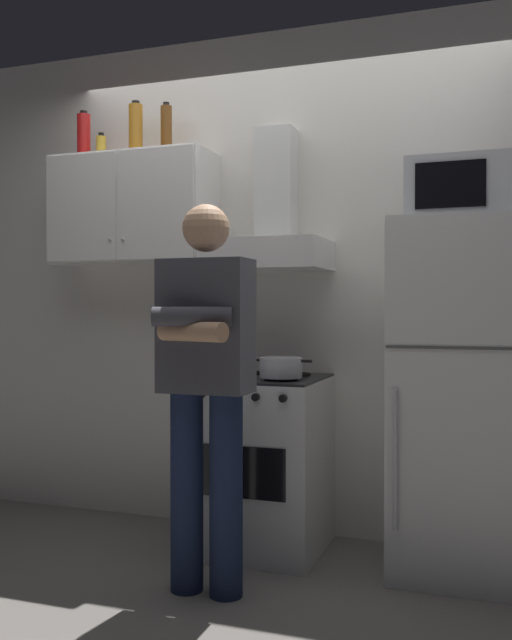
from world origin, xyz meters
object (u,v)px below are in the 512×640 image
(upper_cabinet, at_px, (133,210))
(bottle_beer_brown, at_px, (166,129))
(stove_oven, at_px, (263,462))
(person_standing, at_px, (205,380))
(bottle_spice_jar, at_px, (101,146))
(microwave, at_px, (462,191))
(cooking_pot, at_px, (281,367))
(refrigerator, at_px, (461,397))
(bottle_soda_red, at_px, (84,136))
(bottle_liquor_amber, at_px, (136,129))
(range_hood, at_px, (271,232))

(upper_cabinet, bearing_deg, bottle_beer_brown, 4.58)
(stove_oven, relative_size, person_standing, 0.53)
(bottle_spice_jar, bearing_deg, microwave, -2.22)
(person_standing, height_order, bottle_beer_brown, bottle_beer_brown)
(microwave, height_order, cooking_pot, microwave)
(stove_oven, relative_size, microwave, 1.82)
(upper_cabinet, distance_m, refrigerator, 2.00)
(upper_cabinet, relative_size, bottle_soda_red, 3.40)
(refrigerator, xyz_separation_m, bottle_liquor_amber, (-1.73, 0.12, 1.39))
(range_hood, xyz_separation_m, microwave, (0.95, -0.11, 0.14))
(stove_oven, xyz_separation_m, bottle_spice_jar, (-0.98, 0.09, 1.68))
(stove_oven, height_order, refrigerator, refrigerator)
(refrigerator, distance_m, cooking_pot, 0.84)
(range_hood, distance_m, microwave, 0.97)
(bottle_spice_jar, bearing_deg, bottle_beer_brown, 7.04)
(upper_cabinet, distance_m, bottle_beer_brown, 0.47)
(upper_cabinet, distance_m, person_standing, 1.35)
(upper_cabinet, xyz_separation_m, person_standing, (0.75, -0.73, -0.85))
(microwave, bearing_deg, cooking_pot, -170.43)
(upper_cabinet, height_order, bottle_beer_brown, bottle_beer_brown)
(person_standing, height_order, bottle_soda_red, bottle_soda_red)
(cooking_pot, height_order, bottle_spice_jar, bottle_spice_jar)
(microwave, xyz_separation_m, bottle_beer_brown, (-1.55, 0.12, 0.44))
(cooking_pot, xyz_separation_m, bottle_liquor_amber, (-0.91, 0.24, 1.27))
(stove_oven, bearing_deg, microwave, 1.15)
(range_hood, bearing_deg, bottle_soda_red, -178.58)
(bottle_soda_red, bearing_deg, bottle_spice_jar, -2.53)
(refrigerator, height_order, bottle_spice_jar, bottle_spice_jar)
(microwave, bearing_deg, bottle_soda_red, 177.76)
(stove_oven, height_order, bottle_beer_brown, bottle_beer_brown)
(bottle_beer_brown, relative_size, bottle_spice_jar, 2.10)
(stove_oven, bearing_deg, range_hood, 90.00)
(range_hood, relative_size, refrigerator, 0.47)
(refrigerator, distance_m, bottle_spice_jar, 2.34)
(microwave, relative_size, bottle_spice_jar, 3.66)
(bottle_beer_brown, distance_m, bottle_spice_jar, 0.39)
(range_hood, distance_m, bottle_beer_brown, 0.84)
(upper_cabinet, relative_size, range_hood, 1.20)
(cooking_pot, xyz_separation_m, bottle_soda_red, (-1.23, 0.22, 1.25))
(bottle_beer_brown, relative_size, bottle_soda_red, 1.04)
(stove_oven, distance_m, bottle_beer_brown, 1.86)
(refrigerator, relative_size, person_standing, 0.98)
(refrigerator, bearing_deg, bottle_liquor_amber, 176.06)
(bottle_spice_jar, bearing_deg, upper_cabinet, 9.61)
(microwave, distance_m, bottle_spice_jar, 1.97)
(stove_oven, distance_m, bottle_spice_jar, 1.95)
(person_standing, xyz_separation_m, bottle_spice_jar, (-0.93, 0.70, 1.21))
(microwave, distance_m, bottle_liquor_amber, 1.79)
(person_standing, height_order, cooking_pot, person_standing)
(person_standing, relative_size, bottle_soda_red, 6.20)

